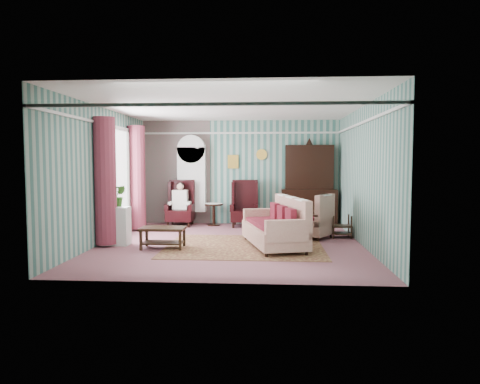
# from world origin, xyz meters

# --- Properties ---
(floor) EXTENTS (6.00, 6.00, 0.00)m
(floor) POSITION_xyz_m (0.00, 0.00, 0.00)
(floor) COLOR #854D5C
(floor) RESTS_ON ground
(room_shell) EXTENTS (5.53, 6.02, 2.91)m
(room_shell) POSITION_xyz_m (-0.62, 0.18, 2.01)
(room_shell) COLOR #3C6E64
(room_shell) RESTS_ON ground
(bookcase) EXTENTS (0.80, 0.28, 2.24)m
(bookcase) POSITION_xyz_m (-1.35, 2.84, 1.12)
(bookcase) COLOR silver
(bookcase) RESTS_ON floor
(dresser_hutch) EXTENTS (1.50, 0.56, 2.36)m
(dresser_hutch) POSITION_xyz_m (1.90, 2.72, 1.18)
(dresser_hutch) COLOR black
(dresser_hutch) RESTS_ON floor
(wingback_left) EXTENTS (0.76, 0.80, 1.25)m
(wingback_left) POSITION_xyz_m (-1.60, 2.45, 0.62)
(wingback_left) COLOR black
(wingback_left) RESTS_ON floor
(wingback_right) EXTENTS (0.76, 0.80, 1.25)m
(wingback_right) POSITION_xyz_m (0.15, 2.45, 0.62)
(wingback_right) COLOR black
(wingback_right) RESTS_ON floor
(seated_woman) EXTENTS (0.44, 0.40, 1.18)m
(seated_woman) POSITION_xyz_m (-1.60, 2.45, 0.59)
(seated_woman) COLOR silver
(seated_woman) RESTS_ON floor
(round_side_table) EXTENTS (0.50, 0.50, 0.60)m
(round_side_table) POSITION_xyz_m (-0.70, 2.60, 0.30)
(round_side_table) COLOR black
(round_side_table) RESTS_ON floor
(nest_table) EXTENTS (0.45, 0.38, 0.54)m
(nest_table) POSITION_xyz_m (2.47, 0.90, 0.27)
(nest_table) COLOR black
(nest_table) RESTS_ON floor
(plant_stand) EXTENTS (0.55, 0.35, 0.80)m
(plant_stand) POSITION_xyz_m (-2.40, -0.30, 0.40)
(plant_stand) COLOR silver
(plant_stand) RESTS_ON floor
(rug) EXTENTS (3.20, 2.60, 0.01)m
(rug) POSITION_xyz_m (0.30, -0.30, 0.01)
(rug) COLOR #511B1D
(rug) RESTS_ON floor
(sofa) EXTENTS (1.43, 2.24, 1.00)m
(sofa) POSITION_xyz_m (0.90, -0.30, 0.50)
(sofa) COLOR beige
(sofa) RESTS_ON floor
(floral_armchair) EXTENTS (1.17, 1.16, 0.96)m
(floral_armchair) POSITION_xyz_m (1.79, 0.76, 0.48)
(floral_armchair) COLOR #B6A88D
(floral_armchair) RESTS_ON floor
(coffee_table) EXTENTS (0.89, 0.53, 0.43)m
(coffee_table) POSITION_xyz_m (-1.33, -0.60, 0.22)
(coffee_table) COLOR black
(coffee_table) RESTS_ON floor
(potted_plant_a) EXTENTS (0.47, 0.43, 0.44)m
(potted_plant_a) POSITION_xyz_m (-2.46, -0.36, 1.02)
(potted_plant_a) COLOR #174B19
(potted_plant_a) RESTS_ON plant_stand
(potted_plant_b) EXTENTS (0.30, 0.28, 0.45)m
(potted_plant_b) POSITION_xyz_m (-2.36, -0.16, 1.02)
(potted_plant_b) COLOR #295A1C
(potted_plant_b) RESTS_ON plant_stand
(potted_plant_c) EXTENTS (0.22, 0.22, 0.39)m
(potted_plant_c) POSITION_xyz_m (-2.48, -0.25, 1.00)
(potted_plant_c) COLOR #20541A
(potted_plant_c) RESTS_ON plant_stand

